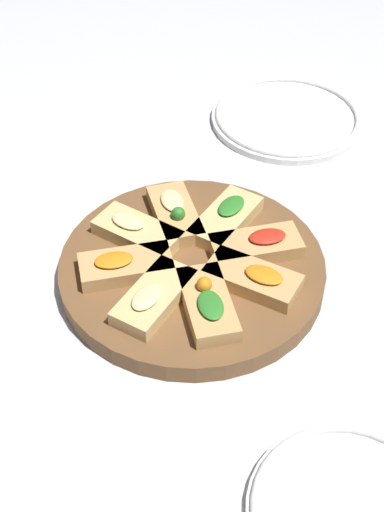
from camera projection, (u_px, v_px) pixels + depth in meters
The scene contains 11 objects.
ground_plane at pixel (192, 276), 0.87m from camera, with size 3.00×3.00×0.00m, color silver.
serving_board at pixel (192, 269), 0.86m from camera, with size 0.32×0.32×0.03m, color brown.
focaccia_slice_0 at pixel (175, 214), 0.90m from camera, with size 0.11×0.11×0.03m.
focaccia_slice_1 at pixel (138, 231), 0.88m from camera, with size 0.05×0.11×0.03m.
focaccia_slice_2 at pixel (125, 266), 0.83m from camera, with size 0.11×0.11×0.03m.
focaccia_slice_3 at pixel (155, 298), 0.80m from camera, with size 0.11×0.05×0.03m.
focaccia_slice_4 at pixel (208, 303), 0.79m from camera, with size 0.11×0.11×0.03m.
focaccia_slice_5 at pixel (253, 278), 0.82m from camera, with size 0.06×0.11×0.03m.
focaccia_slice_6 at pixel (257, 245), 0.86m from camera, with size 0.11×0.11×0.03m.
focaccia_slice_7 at pixel (226, 218), 0.90m from camera, with size 0.11×0.05×0.03m.
plate_left at pixel (287, 117), 1.12m from camera, with size 0.24×0.24×0.02m.
Camera 1 is at (0.52, 0.33, 0.62)m, focal length 50.00 mm.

